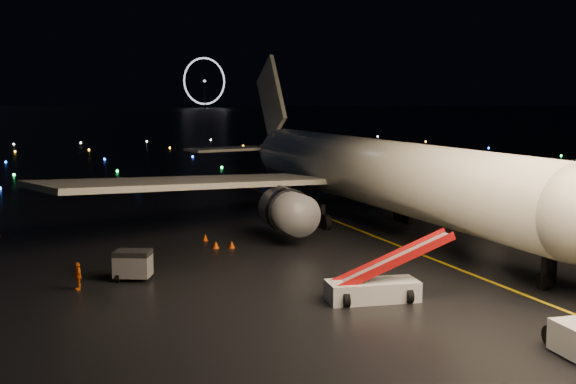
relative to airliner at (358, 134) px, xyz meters
The scene contains 11 objects.
ground 274.33m from the airliner, 92.81° to the left, with size 2000.00×2000.00×0.00m, color black.
lane_centre 13.69m from the airliner, 97.42° to the right, with size 0.25×80.00×0.02m, color #D8AD0A.
airliner is the anchor object (origin of this frame).
belt_loader 25.53m from the airliner, 113.73° to the right, with size 7.30×1.99×3.54m, color silver, non-canonical shape.
crew_c 29.77m from the airliner, 149.17° to the right, with size 0.94×0.39×1.61m, color orange.
safety_cone_0 16.75m from the airliner, 153.45° to the right, with size 0.44×0.44×0.50m, color #FB4B01.
safety_cone_1 16.70m from the airliner, 167.44° to the right, with size 0.43×0.43×0.49m, color #FB4B01.
safety_cone_2 17.56m from the airliner, 156.18° to the right, with size 0.47×0.47×0.53m, color #FB4B01.
ferris_wheel 711.56m from the airliner, 77.29° to the left, with size 50.00×4.00×52.00m, color black, non-canonical shape.
taxiway_lights 81.37m from the airliner, 99.56° to the left, with size 164.00×92.00×0.36m, color black, non-canonical shape.
baggage_cart_0 26.39m from the airliner, 147.76° to the right, with size 2.14×1.50×1.82m, color gray.
Camera 1 is at (-14.10, -30.80, 11.00)m, focal length 45.00 mm.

